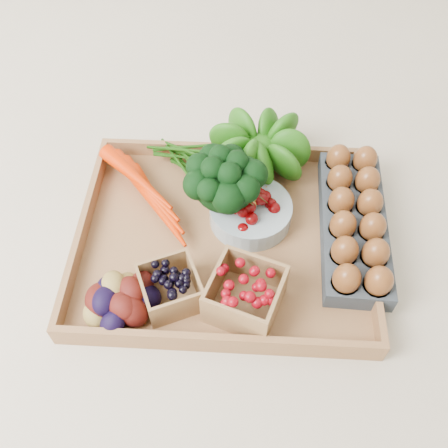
# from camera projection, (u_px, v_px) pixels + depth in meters

# --- Properties ---
(ground) EXTENTS (4.00, 4.00, 0.00)m
(ground) POSITION_uv_depth(u_px,v_px,m) (224.00, 243.00, 0.97)
(ground) COLOR beige
(ground) RESTS_ON ground
(tray) EXTENTS (0.55, 0.45, 0.01)m
(tray) POSITION_uv_depth(u_px,v_px,m) (224.00, 240.00, 0.96)
(tray) COLOR #97693F
(tray) RESTS_ON ground
(carrots) EXTENTS (0.24, 0.17, 0.06)m
(carrots) POSITION_uv_depth(u_px,v_px,m) (146.00, 188.00, 1.00)
(carrots) COLOR red
(carrots) RESTS_ON tray
(lettuce) EXTENTS (0.13, 0.13, 0.13)m
(lettuce) POSITION_uv_depth(u_px,v_px,m) (260.00, 144.00, 1.02)
(lettuce) COLOR #17550D
(lettuce) RESTS_ON tray
(broccoli) EXTENTS (0.15, 0.15, 0.12)m
(broccoli) POSITION_uv_depth(u_px,v_px,m) (225.00, 195.00, 0.95)
(broccoli) COLOR black
(broccoli) RESTS_ON tray
(cherry_bowl) EXTENTS (0.16, 0.16, 0.04)m
(cherry_bowl) POSITION_uv_depth(u_px,v_px,m) (250.00, 212.00, 0.97)
(cherry_bowl) COLOR #8C9EA5
(cherry_bowl) RESTS_ON tray
(egg_carton) EXTENTS (0.13, 0.35, 0.04)m
(egg_carton) POSITION_uv_depth(u_px,v_px,m) (353.00, 225.00, 0.95)
(egg_carton) COLOR #323840
(egg_carton) RESTS_ON tray
(potatoes) EXTENTS (0.14, 0.14, 0.08)m
(potatoes) POSITION_uv_depth(u_px,v_px,m) (118.00, 295.00, 0.84)
(potatoes) COLOR #3B0D09
(potatoes) RESTS_ON tray
(punnet_blackberry) EXTENTS (0.13, 0.13, 0.07)m
(punnet_blackberry) POSITION_uv_depth(u_px,v_px,m) (170.00, 288.00, 0.85)
(punnet_blackberry) COLOR black
(punnet_blackberry) RESTS_ON tray
(punnet_raspberry) EXTENTS (0.15, 0.15, 0.08)m
(punnet_raspberry) POSITION_uv_depth(u_px,v_px,m) (245.00, 294.00, 0.84)
(punnet_raspberry) COLOR maroon
(punnet_raspberry) RESTS_ON tray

